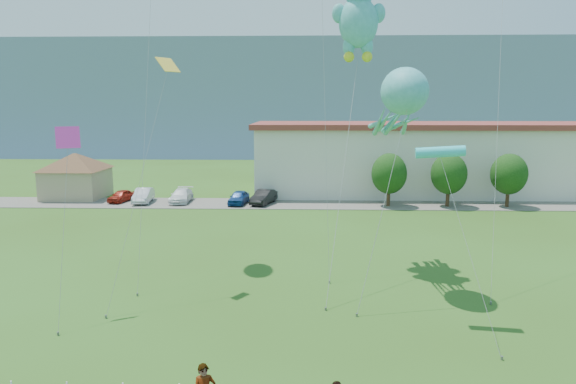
{
  "coord_description": "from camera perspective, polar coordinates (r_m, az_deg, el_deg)",
  "views": [
    {
      "loc": [
        1.33,
        -17.79,
        10.09
      ],
      "look_at": [
        0.54,
        8.0,
        5.79
      ],
      "focal_mm": 32.0,
      "sensor_mm": 36.0,
      "label": 1
    }
  ],
  "objects": [
    {
      "name": "ground",
      "position": [
        20.5,
        -2.34,
        -20.04
      ],
      "size": [
        160.0,
        160.0,
        0.0
      ],
      "primitive_type": "plane",
      "color": "#304E16",
      "rests_on": "ground"
    },
    {
      "name": "parking_strip",
      "position": [
        53.76,
        0.31,
        -1.32
      ],
      "size": [
        70.0,
        6.0,
        0.06
      ],
      "primitive_type": "cube",
      "color": "#59544C",
      "rests_on": "ground"
    },
    {
      "name": "hill_ridge",
      "position": [
        137.82,
        1.22,
        10.46
      ],
      "size": [
        160.0,
        50.0,
        25.0
      ],
      "primitive_type": "cube",
      "color": "slate",
      "rests_on": "ground"
    },
    {
      "name": "pavilion",
      "position": [
        61.68,
        -22.52,
        2.16
      ],
      "size": [
        9.2,
        9.2,
        5.0
      ],
      "color": "tan",
      "rests_on": "ground"
    },
    {
      "name": "warehouse",
      "position": [
        66.8,
        23.47,
        3.56
      ],
      "size": [
        61.0,
        15.0,
        8.2
      ],
      "color": "beige",
      "rests_on": "ground"
    },
    {
      "name": "tree_near",
      "position": [
        52.94,
        11.17,
        2.01
      ],
      "size": [
        3.6,
        3.6,
        5.47
      ],
      "color": "#3F2B19",
      "rests_on": "ground"
    },
    {
      "name": "tree_mid",
      "position": [
        54.25,
        17.44,
        1.93
      ],
      "size": [
        3.6,
        3.6,
        5.47
      ],
      "color": "#3F2B19",
      "rests_on": "ground"
    },
    {
      "name": "tree_far",
      "position": [
        56.17,
        23.35,
        1.83
      ],
      "size": [
        3.6,
        3.6,
        5.47
      ],
      "color": "#3F2B19",
      "rests_on": "ground"
    },
    {
      "name": "parked_car_red",
      "position": [
        57.58,
        -18.05,
        -0.41
      ],
      "size": [
        2.27,
        3.9,
        1.25
      ],
      "primitive_type": "imported",
      "rotation": [
        0.0,
        0.0,
        -0.23
      ],
      "color": "#9F2113",
      "rests_on": "parking_strip"
    },
    {
      "name": "parked_car_silver",
      "position": [
        56.39,
        -15.78,
        -0.37
      ],
      "size": [
        2.01,
        4.66,
        1.49
      ],
      "primitive_type": "imported",
      "rotation": [
        0.0,
        0.0,
        0.1
      ],
      "color": "silver",
      "rests_on": "parking_strip"
    },
    {
      "name": "parked_car_white",
      "position": [
        55.65,
        -11.77,
        -0.4
      ],
      "size": [
        2.03,
        4.81,
        1.38
      ],
      "primitive_type": "imported",
      "rotation": [
        0.0,
        0.0,
        0.02
      ],
      "color": "white",
      "rests_on": "parking_strip"
    },
    {
      "name": "parked_car_blue",
      "position": [
        53.64,
        -5.5,
        -0.61
      ],
      "size": [
        2.13,
        4.23,
        1.38
      ],
      "primitive_type": "imported",
      "rotation": [
        0.0,
        0.0,
        -0.13
      ],
      "color": "navy",
      "rests_on": "parking_strip"
    },
    {
      "name": "parked_car_black",
      "position": [
        53.56,
        -2.73,
        -0.54
      ],
      "size": [
        2.74,
        4.71,
        1.47
      ],
      "primitive_type": "imported",
      "rotation": [
        0.0,
        0.0,
        -0.29
      ],
      "color": "black",
      "rests_on": "parking_strip"
    },
    {
      "name": "octopus_kite",
      "position": [
        29.29,
        12.36,
        9.52
      ],
      "size": [
        3.98,
        9.99,
        12.15
      ],
      "color": "teal",
      "rests_on": "ground"
    },
    {
      "name": "teddy_bear_kite",
      "position": [
        32.59,
        7.86,
        18.79
      ],
      "size": [
        3.74,
        8.62,
        17.81
      ],
      "color": "teal",
      "rests_on": "ground"
    },
    {
      "name": "small_kite_pink",
      "position": [
        26.79,
        -23.36,
        3.78
      ],
      "size": [
        1.29,
        3.96,
        9.06
      ],
      "color": "#DE319E",
      "rests_on": "ground"
    },
    {
      "name": "small_kite_cyan",
      "position": [
        24.6,
        16.59,
        4.14
      ],
      "size": [
        2.07,
        5.35,
        8.47
      ],
      "color": "#2ECAD1",
      "rests_on": "ground"
    },
    {
      "name": "small_kite_yellow",
      "position": [
        28.65,
        -13.92,
        10.74
      ],
      "size": [
        2.85,
        5.76,
        12.76
      ],
      "color": "yellow",
      "rests_on": "ground"
    }
  ]
}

